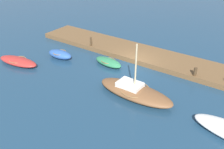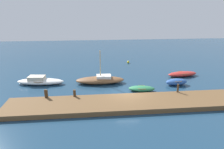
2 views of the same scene
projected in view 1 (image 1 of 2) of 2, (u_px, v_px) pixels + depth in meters
ground_plane at (133, 65)px, 23.64m from camera, size 84.00×84.00×0.00m
dock_platform at (144, 55)px, 25.10m from camera, size 24.60×3.87×0.48m
rowboat_red at (18, 61)px, 23.62m from camera, size 4.50×2.04×0.65m
sailboat_brown at (135, 91)px, 18.88m from camera, size 6.20×2.33×4.29m
rowboat_green at (108, 62)px, 23.51m from camera, size 3.17×1.67×0.60m
dinghy_blue at (60, 54)px, 24.79m from camera, size 2.80×1.41×0.80m
mooring_post_mid_east at (195, 72)px, 20.77m from camera, size 0.28×0.28×0.71m
mooring_post_east at (91, 42)px, 26.27m from camera, size 0.21×0.21×0.94m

